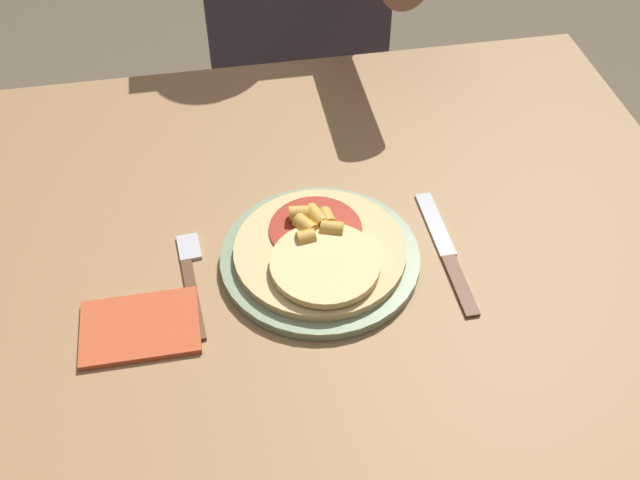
{
  "coord_description": "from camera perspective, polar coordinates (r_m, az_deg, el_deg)",
  "views": [
    {
      "loc": [
        -0.15,
        -0.65,
        1.43
      ],
      "look_at": [
        -0.04,
        -0.01,
        0.76
      ],
      "focal_mm": 42.0,
      "sensor_mm": 36.0,
      "label": 1
    }
  ],
  "objects": [
    {
      "name": "plate",
      "position": [
        0.96,
        0.0,
        -1.37
      ],
      "size": [
        0.26,
        0.26,
        0.01
      ],
      "color": "gray",
      "rests_on": "dining_table"
    },
    {
      "name": "fork",
      "position": [
        0.95,
        -9.77,
        -2.78
      ],
      "size": [
        0.03,
        0.18,
        0.0
      ],
      "color": "brown",
      "rests_on": "dining_table"
    },
    {
      "name": "napkin",
      "position": [
        0.91,
        -13.54,
        -6.47
      ],
      "size": [
        0.14,
        0.1,
        0.01
      ],
      "color": "#C6512D",
      "rests_on": "dining_table"
    },
    {
      "name": "dining_table",
      "position": [
        1.05,
        1.81,
        -5.11
      ],
      "size": [
        1.01,
        0.92,
        0.72
      ],
      "color": "#9E754C",
      "rests_on": "ground_plane"
    },
    {
      "name": "pizza",
      "position": [
        0.94,
        0.03,
        -0.79
      ],
      "size": [
        0.22,
        0.22,
        0.04
      ],
      "color": "#DBBC7A",
      "rests_on": "plate"
    },
    {
      "name": "knife",
      "position": [
        0.98,
        9.65,
        -0.98
      ],
      "size": [
        0.02,
        0.22,
        0.0
      ],
      "color": "brown",
      "rests_on": "dining_table"
    }
  ]
}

